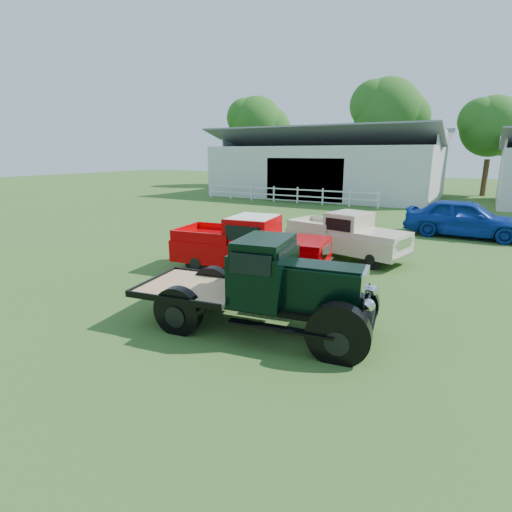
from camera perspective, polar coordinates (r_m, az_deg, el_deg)
The scene contains 10 objects.
ground at distance 10.07m, azimuth -4.43°, elevation -7.15°, with size 120.00×120.00×0.00m, color #385F22.
shed_left at distance 35.89m, azimuth 10.06°, elevation 12.90°, with size 18.80×10.20×5.60m, color silver, non-canonical shape.
fence_rail at distance 30.89m, azimuth 4.24°, elevation 8.75°, with size 14.20×0.16×1.20m, color white, non-canonical shape.
tree_a at distance 46.93m, azimuth 0.08°, elevation 16.46°, with size 6.30×6.30×10.50m, color #275712, non-canonical shape.
tree_b at distance 42.77m, azimuth 18.05°, elevation 16.63°, with size 6.90×6.90×11.50m, color #275712, non-canonical shape.
tree_c at distance 40.71m, azimuth 30.39°, elevation 13.76°, with size 5.40×5.40×9.00m, color #275712, non-canonical shape.
vintage_flatbed at distance 8.46m, azimuth 0.52°, elevation -4.09°, with size 5.11×2.03×2.03m, color black, non-canonical shape.
red_pickup at distance 12.56m, azimuth -0.84°, elevation 1.68°, with size 5.01×1.93×1.83m, color #BD0004, non-canonical shape.
white_pickup at distance 14.73m, azimuth 12.77°, elevation 2.87°, with size 4.46×1.73×1.64m, color beige, non-canonical shape.
misc_car_blue at distance 20.33m, azimuth 27.63°, elevation 4.82°, with size 2.02×5.02×1.71m, color #0D3096.
Camera 1 is at (5.31, -7.70, 3.72)m, focal length 28.00 mm.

